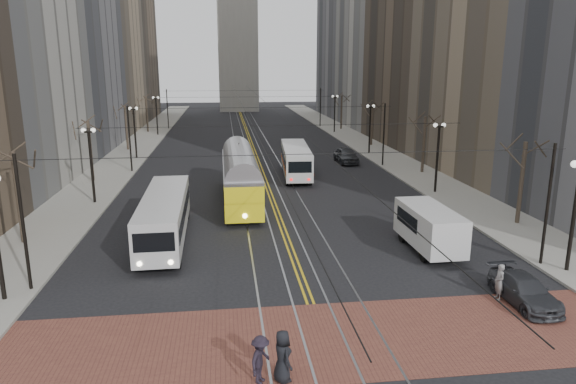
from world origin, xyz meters
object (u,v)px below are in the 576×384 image
object	(u,v)px
transit_bus	(165,219)
streetcar	(240,181)
pedestrian_d	(261,360)
cargo_van	(429,230)
sedan_parked	(524,290)
sedan_grey	(346,155)
pedestrian_b	(499,282)
rear_bus	(296,161)
sedan_silver	(294,155)
pedestrian_a	(282,356)

from	to	relation	value
transit_bus	streetcar	world-z (taller)	streetcar
streetcar	pedestrian_d	size ratio (longest dim) A/B	8.26
cargo_van	pedestrian_d	size ratio (longest dim) A/B	3.35
streetcar	pedestrian_d	bearing A→B (deg)	-90.69
sedan_parked	transit_bus	bearing A→B (deg)	146.99
streetcar	sedan_parked	xyz separation A→B (m)	(12.00, -19.28, -1.03)
transit_bus	sedan_grey	world-z (taller)	transit_bus
sedan_grey	pedestrian_b	distance (m)	33.99
cargo_van	pedestrian_b	world-z (taller)	cargo_van
rear_bus	sedan_silver	world-z (taller)	rear_bus
streetcar	pedestrian_b	bearing A→B (deg)	-59.84
sedan_grey	pedestrian_a	size ratio (longest dim) A/B	2.70
sedan_parked	pedestrian_a	xyz separation A→B (m)	(-11.41, -4.50, 0.31)
sedan_silver	pedestrian_a	xyz separation A→B (m)	(-5.91, -40.35, 0.17)
cargo_van	pedestrian_d	xyz separation A→B (m)	(-10.49, -11.50, -0.40)
pedestrian_a	sedan_silver	bearing A→B (deg)	-29.67
streetcar	sedan_parked	world-z (taller)	streetcar
sedan_parked	pedestrian_d	world-z (taller)	pedestrian_d
streetcar	pedestrian_b	distance (m)	21.82
rear_bus	sedan_parked	size ratio (longest dim) A/B	2.56
rear_bus	pedestrian_d	xyz separation A→B (m)	(-5.77, -32.96, -0.56)
sedan_silver	pedestrian_d	xyz separation A→B (m)	(-6.64, -40.35, 0.10)
rear_bus	pedestrian_d	size ratio (longest dim) A/B	6.43
pedestrian_a	pedestrian_b	bearing A→B (deg)	-85.83
streetcar	rear_bus	xyz separation A→B (m)	(5.63, 9.17, -0.23)
transit_bus	cargo_van	bearing A→B (deg)	-14.07
transit_bus	sedan_silver	bearing A→B (deg)	64.92
transit_bus	rear_bus	xyz separation A→B (m)	(10.46, 17.92, -0.01)
rear_bus	sedan_parked	distance (m)	29.17
cargo_van	pedestrian_d	bearing A→B (deg)	-133.45
streetcar	sedan_grey	distance (m)	19.39
streetcar	sedan_parked	distance (m)	22.74
rear_bus	pedestrian_b	bearing A→B (deg)	-74.93
sedan_grey	sedan_silver	size ratio (longest dim) A/B	1.08
streetcar	transit_bus	bearing A→B (deg)	-119.27
sedan_grey	pedestrian_a	bearing A→B (deg)	-107.84
sedan_parked	streetcar	bearing A→B (deg)	120.92
pedestrian_b	pedestrian_d	size ratio (longest dim) A/B	0.98
sedan_grey	sedan_silver	xyz separation A→B (m)	(-5.52, 1.38, -0.09)
streetcar	cargo_van	xyz separation A→B (m)	(10.35, -12.28, -0.39)
transit_bus	rear_bus	size ratio (longest dim) A/B	1.05
cargo_van	pedestrian_d	world-z (taller)	cargo_van
cargo_van	sedan_silver	bearing A→B (deg)	96.54
cargo_van	pedestrian_b	xyz separation A→B (m)	(0.72, -6.50, -0.41)
transit_bus	sedan_grey	size ratio (longest dim) A/B	2.30
transit_bus	rear_bus	bearing A→B (deg)	58.76
transit_bus	sedan_parked	bearing A→B (deg)	-33.00
transit_bus	pedestrian_b	xyz separation A→B (m)	(15.90, -10.04, -0.58)
transit_bus	pedestrian_a	bearing A→B (deg)	-71.11
transit_bus	pedestrian_a	distance (m)	15.99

